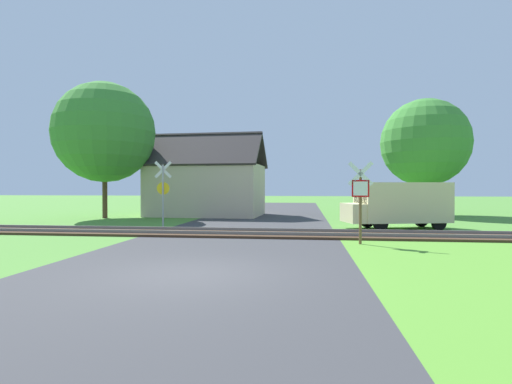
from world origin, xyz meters
TOP-DOWN VIEW (x-y plane):
  - ground_plane at (0.00, 0.00)m, footprint 160.00×160.00m
  - road_asphalt at (0.00, 2.00)m, footprint 8.01×80.00m
  - rail_track at (0.00, 7.71)m, footprint 60.00×2.60m
  - stop_sign_near at (4.62, 5.44)m, footprint 0.88×0.17m
  - crossing_sign_far at (-4.51, 10.61)m, footprint 0.87×0.19m
  - house at (-4.24, 18.66)m, footprint 8.23×5.74m
  - tree_left at (-10.21, 15.48)m, footprint 6.45×6.45m
  - tree_far at (11.11, 20.54)m, footprint 6.14×6.14m
  - mail_truck at (7.16, 10.95)m, footprint 5.20×2.97m

SIDE VIEW (x-z plane):
  - ground_plane at x=0.00m, z-range 0.00..0.00m
  - road_asphalt at x=0.00m, z-range 0.00..0.01m
  - rail_track at x=0.00m, z-range -0.05..0.17m
  - mail_truck at x=7.16m, z-range 0.12..2.36m
  - stop_sign_near at x=4.62m, z-range 0.26..3.19m
  - crossing_sign_far at x=-4.51m, z-range 0.26..3.61m
  - house at x=-4.24m, z-range -0.96..4.91m
  - tree_far at x=11.11m, z-range 1.04..9.28m
  - tree_left at x=-10.21m, z-range 1.16..9.94m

